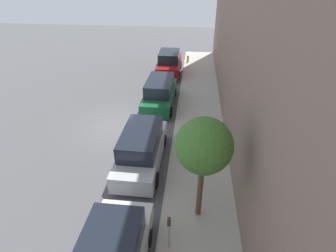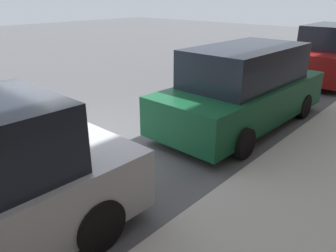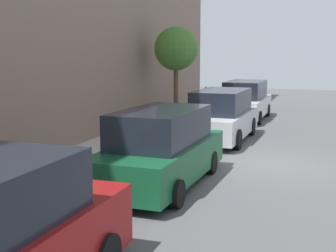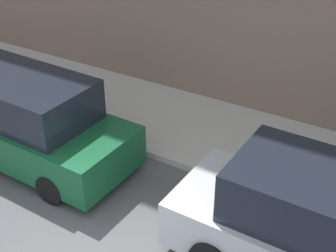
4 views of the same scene
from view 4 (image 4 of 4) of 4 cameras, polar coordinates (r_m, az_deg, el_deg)
The scene contains 3 objects.
sidewalk at distance 10.95m, azimuth 5.59°, elevation -1.04°, with size 2.97×32.00×0.15m.
parked_minivan_second at distance 7.51m, azimuth 19.30°, elevation -12.30°, with size 2.02×4.93×1.90m.
parked_minivan_third at distance 10.28m, azimuth -17.12°, elevation 0.81°, with size 2.02×4.94×1.90m.
Camera 4 is at (-3.47, -3.88, 5.86)m, focal length 50.00 mm.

